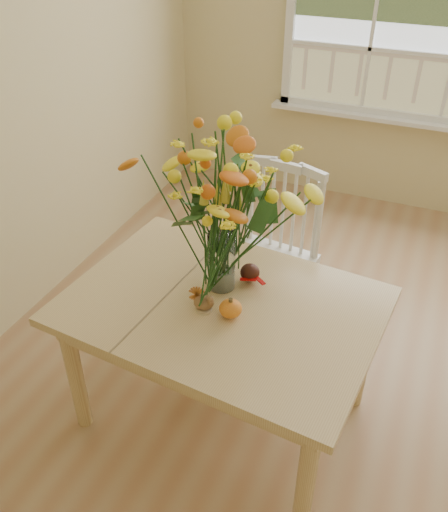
% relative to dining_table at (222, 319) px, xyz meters
% --- Properties ---
extents(floor, '(4.00, 4.50, 0.01)m').
position_rel_dining_table_xyz_m(floor, '(0.65, 0.17, -0.59)').
color(floor, '#AA7B52').
rests_on(floor, ground).
extents(dining_table, '(1.34, 1.02, 0.68)m').
position_rel_dining_table_xyz_m(dining_table, '(0.00, 0.00, 0.00)').
color(dining_table, tan).
rests_on(dining_table, floor).
extents(windsor_chair, '(0.49, 0.47, 0.95)m').
position_rel_dining_table_xyz_m(windsor_chair, '(0.00, 0.68, -0.05)').
color(windsor_chair, white).
rests_on(windsor_chair, floor).
extents(flower_vase, '(0.54, 0.54, 0.65)m').
position_rel_dining_table_xyz_m(flower_vase, '(-0.05, 0.10, 0.48)').
color(flower_vase, white).
rests_on(flower_vase, dining_table).
extents(pumpkin, '(0.09, 0.09, 0.07)m').
position_rel_dining_table_xyz_m(pumpkin, '(0.06, -0.07, 0.13)').
color(pumpkin, orange).
rests_on(pumpkin, dining_table).
extents(turkey_figurine, '(0.10, 0.08, 0.10)m').
position_rel_dining_table_xyz_m(turkey_figurine, '(-0.05, -0.07, 0.13)').
color(turkey_figurine, '#CCB78C').
rests_on(turkey_figurine, dining_table).
extents(dark_gourd, '(0.13, 0.09, 0.08)m').
position_rel_dining_table_xyz_m(dark_gourd, '(0.05, 0.19, 0.13)').
color(dark_gourd, '#38160F').
rests_on(dark_gourd, dining_table).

